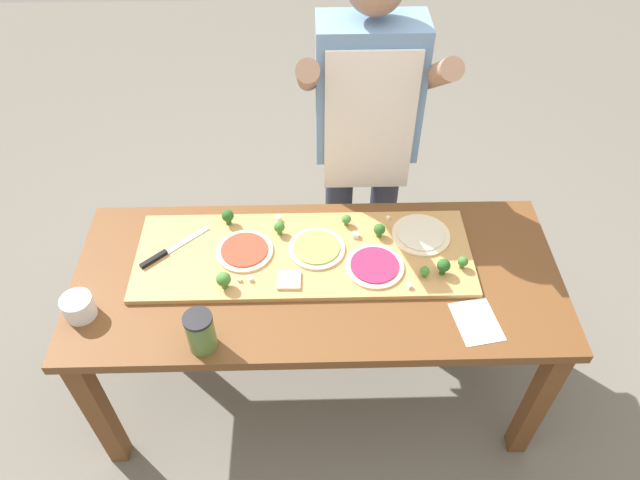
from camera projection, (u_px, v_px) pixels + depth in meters
ground_plane at (318, 383)px, 2.68m from camera, size 8.00×8.00×0.00m
prep_table at (317, 291)px, 2.20m from camera, size 1.76×0.74×0.76m
cutting_board at (304, 255)px, 2.18m from camera, size 1.24×0.43×0.02m
chefs_knife at (166, 252)px, 2.17m from camera, size 0.23×0.22×0.02m
pizza_whole_cheese_artichoke at (421, 235)px, 2.23m from camera, size 0.22×0.22×0.02m
pizza_whole_pesto_green at (317, 248)px, 2.18m from camera, size 0.21×0.21×0.02m
pizza_whole_beet_magenta at (375, 266)px, 2.12m from camera, size 0.21×0.21×0.02m
pizza_whole_tomato_red at (244, 251)px, 2.17m from camera, size 0.21×0.21×0.02m
pizza_slice_near_right at (289, 280)px, 2.08m from camera, size 0.08×0.08×0.01m
broccoli_floret_back_left at (224, 279)px, 2.04m from camera, size 0.05×0.05×0.07m
broccoli_floret_front_left at (228, 216)px, 2.25m from camera, size 0.05×0.05×0.07m
broccoli_floret_back_mid at (379, 230)px, 2.21m from camera, size 0.04×0.04×0.06m
broccoli_floret_front_mid at (463, 262)px, 2.10m from camera, size 0.04×0.04×0.05m
broccoli_floret_front_right at (279, 227)px, 2.22m from camera, size 0.04×0.04×0.06m
broccoli_floret_center_right at (444, 266)px, 2.08m from camera, size 0.05×0.05×0.07m
broccoli_floret_back_right at (425, 271)px, 2.08m from camera, size 0.03×0.03×0.04m
broccoli_floret_center_left at (346, 219)px, 2.26m from camera, size 0.04×0.04×0.05m
cheese_crumble_a at (388, 218)px, 2.29m from camera, size 0.02×0.02×0.01m
cheese_crumble_b at (251, 279)px, 2.08m from camera, size 0.02×0.02×0.02m
cheese_crumble_c at (409, 286)px, 2.06m from camera, size 0.02×0.02×0.02m
cheese_crumble_d at (279, 218)px, 2.29m from camera, size 0.03×0.03×0.02m
cheese_crumble_e at (356, 235)px, 2.23m from camera, size 0.02×0.02×0.02m
cheese_crumble_f at (240, 280)px, 2.08m from camera, size 0.02×0.02×0.01m
flour_cup at (79, 308)px, 1.98m from camera, size 0.11×0.11×0.08m
sauce_jar at (201, 332)px, 1.86m from camera, size 0.09×0.09×0.15m
recipe_note at (476, 322)px, 1.98m from camera, size 0.17×0.20×0.00m
cook_center at (366, 130)px, 2.34m from camera, size 0.54×0.39×1.67m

